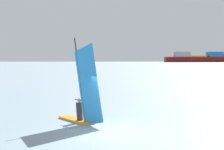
{
  "coord_description": "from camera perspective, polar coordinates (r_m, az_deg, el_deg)",
  "views": [
    {
      "loc": [
        4.61,
        -13.27,
        3.28
      ],
      "look_at": [
        -1.27,
        4.48,
        2.41
      ],
      "focal_mm": 49.79,
      "sensor_mm": 36.0,
      "label": 1
    }
  ],
  "objects": [
    {
      "name": "ground_plane",
      "position": [
        14.43,
        -0.81,
        -10.48
      ],
      "size": [
        4000.0,
        4000.0,
        0.0
      ],
      "primitive_type": "plane",
      "color": "gray"
    },
    {
      "name": "windsurfer",
      "position": [
        16.33,
        -5.45,
        -4.72
      ],
      "size": [
        3.37,
        2.4,
        4.59
      ],
      "rotation": [
        0.0,
        0.0,
        2.56
      ],
      "color": "orange",
      "rests_on": "ground_plane"
    },
    {
      "name": "cargo_ship",
      "position": [
        669.53,
        18.91,
        3.01
      ],
      "size": [
        211.56,
        94.18,
        39.55
      ],
      "rotation": [
        0.0,
        0.0,
        3.48
      ],
      "color": "maroon",
      "rests_on": "ground_plane"
    }
  ]
}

